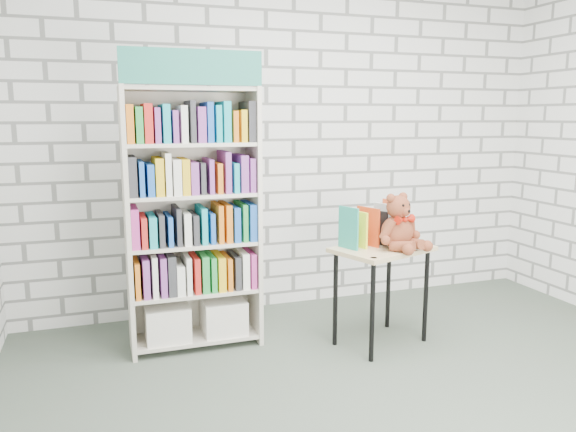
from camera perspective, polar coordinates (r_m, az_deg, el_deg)
name	(u,v)px	position (r m, az deg, el deg)	size (l,w,h in m)	color
ground	(417,416)	(3.27, 12.93, -19.22)	(4.50, 4.50, 0.00)	#434E42
room_shell	(431,75)	(2.87, 14.36, 13.67)	(4.52, 4.02, 2.81)	silver
bookshelf	(193,217)	(3.87, -9.67, -0.12)	(0.89, 0.35, 2.00)	beige
display_table	(382,261)	(3.96, 9.53, -4.52)	(0.76, 0.64, 0.70)	tan
table_books	(372,226)	(3.98, 8.51, -0.98)	(0.49, 0.34, 0.27)	teal
teddy_bear	(400,227)	(3.88, 11.29, -1.08)	(0.35, 0.34, 0.38)	brown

